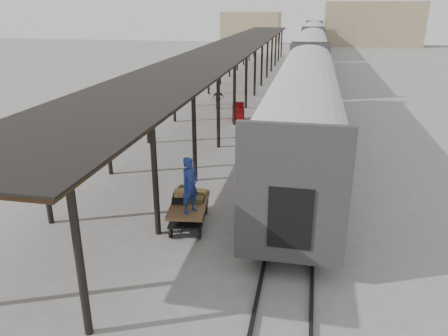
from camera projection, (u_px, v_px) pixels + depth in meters
name	position (u px, v px, depth m)	size (l,w,h in m)	color
ground	(209.00, 212.00, 16.75)	(160.00, 160.00, 0.00)	slate
train	(311.00, 52.00, 46.22)	(3.45, 76.01, 4.01)	silver
canopy	(234.00, 47.00, 37.99)	(4.90, 64.30, 4.15)	#422B19
rails	(309.00, 77.00, 47.34)	(1.54, 150.00, 0.12)	black
building_far	(371.00, 23.00, 84.33)	(18.00, 10.00, 8.00)	tan
building_left	(251.00, 27.00, 92.79)	(12.00, 8.00, 6.00)	tan
baggage_cart	(189.00, 208.00, 15.54)	(1.54, 2.54, 0.86)	brown
suitcase_stack	(187.00, 195.00, 15.72)	(1.21, 1.23, 0.45)	#343436
luggage_tug	(238.00, 113.00, 29.74)	(1.05, 1.46, 1.18)	maroon
porter	(190.00, 185.00, 14.48)	(0.71, 0.47, 1.95)	navy
pedestrian	(218.00, 98.00, 33.12)	(0.91, 0.38, 1.56)	black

